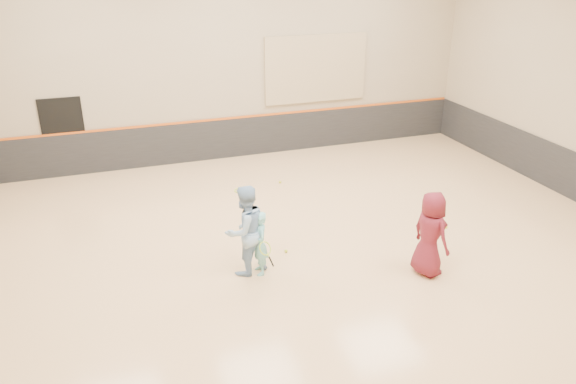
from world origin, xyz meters
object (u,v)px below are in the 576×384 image
object	(u,v)px
girl	(260,243)
spare_racket	(240,190)
young_man	(430,234)
instructor	(245,230)

from	to	relation	value
girl	spare_racket	distance (m)	4.12
young_man	spare_racket	world-z (taller)	young_man
instructor	young_man	size ratio (longest dim) A/B	1.07
young_man	spare_racket	xyz separation A→B (m)	(-2.42, 5.08, -0.82)
girl	young_man	distance (m)	3.25
girl	instructor	bearing A→B (deg)	-115.69
girl	spare_racket	xyz separation A→B (m)	(0.65, 4.02, -0.62)
young_man	spare_racket	bearing A→B (deg)	12.27
girl	spare_racket	world-z (taller)	girl
girl	young_man	size ratio (longest dim) A/B	0.76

